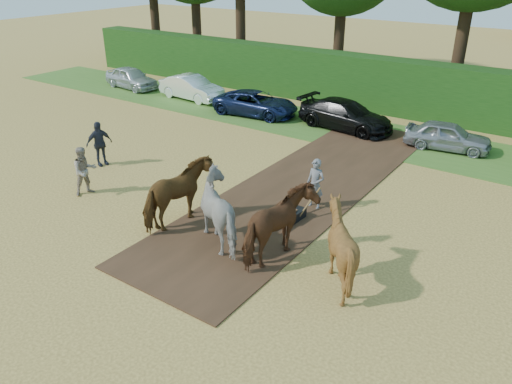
{
  "coord_description": "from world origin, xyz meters",
  "views": [
    {
      "loc": [
        9.99,
        -8.76,
        8.25
      ],
      "look_at": [
        1.84,
        2.98,
        1.4
      ],
      "focal_mm": 35.0,
      "sensor_mm": 36.0,
      "label": 1
    }
  ],
  "objects_px": {
    "spectator_near": "(85,171)",
    "parked_cars": "(345,118)",
    "plough_team": "(254,218)",
    "spectator_far": "(99,144)"
  },
  "relations": [
    {
      "from": "spectator_near",
      "to": "plough_team",
      "type": "xyz_separation_m",
      "value": [
        7.47,
        0.36,
        0.17
      ]
    },
    {
      "from": "parked_cars",
      "to": "plough_team",
      "type": "bearing_deg",
      "value": -77.14
    },
    {
      "from": "plough_team",
      "to": "parked_cars",
      "type": "relative_size",
      "value": 0.2
    },
    {
      "from": "spectator_near",
      "to": "parked_cars",
      "type": "relative_size",
      "value": 0.05
    },
    {
      "from": "plough_team",
      "to": "parked_cars",
      "type": "bearing_deg",
      "value": 102.86
    },
    {
      "from": "spectator_near",
      "to": "parked_cars",
      "type": "distance_m",
      "value": 13.19
    },
    {
      "from": "spectator_near",
      "to": "spectator_far",
      "type": "distance_m",
      "value": 2.87
    },
    {
      "from": "spectator_far",
      "to": "plough_team",
      "type": "bearing_deg",
      "value": -84.72
    },
    {
      "from": "spectator_near",
      "to": "parked_cars",
      "type": "xyz_separation_m",
      "value": [
        4.74,
        12.31,
        -0.22
      ]
    },
    {
      "from": "spectator_near",
      "to": "plough_team",
      "type": "relative_size",
      "value": 0.25
    }
  ]
}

